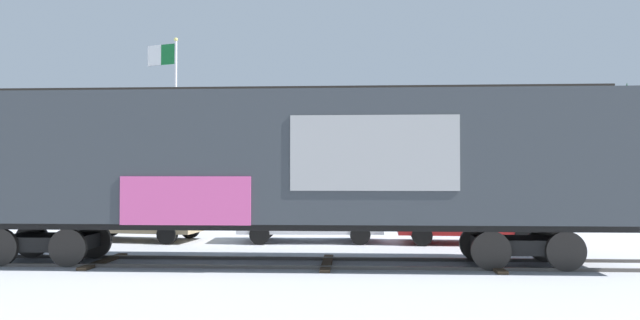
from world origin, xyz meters
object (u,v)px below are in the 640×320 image
(flagpole, at_px, (169,101))
(parked_car_white, at_px, (308,215))
(parked_car_tan, at_px, (136,215))
(freight_car, at_px, (279,161))
(parked_car_red, at_px, (468,216))

(flagpole, xyz_separation_m, parked_car_white, (7.28, -7.12, -4.75))
(parked_car_tan, xyz_separation_m, parked_car_white, (5.83, 0.15, 0.03))
(freight_car, relative_size, parked_car_white, 3.58)
(parked_car_tan, relative_size, parked_car_white, 0.97)
(parked_car_tan, relative_size, parked_car_red, 1.01)
(parked_car_tan, bearing_deg, freight_car, -39.79)
(parked_car_tan, distance_m, parked_car_white, 5.83)
(freight_car, bearing_deg, flagpole, 120.62)
(flagpole, distance_m, parked_car_white, 11.24)
(parked_car_red, bearing_deg, flagpole, 150.05)
(flagpole, relative_size, parked_car_tan, 1.85)
(flagpole, height_order, parked_car_white, flagpole)
(parked_car_tan, bearing_deg, parked_car_red, 0.50)
(freight_car, distance_m, parked_car_red, 7.39)
(freight_car, height_order, parked_car_white, freight_car)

